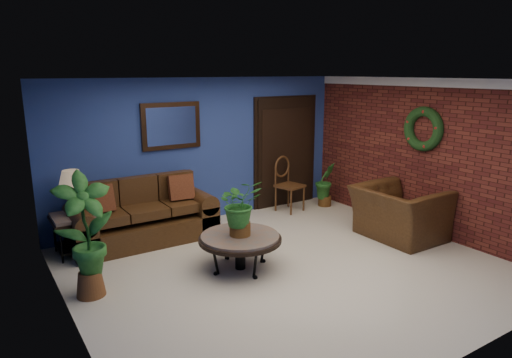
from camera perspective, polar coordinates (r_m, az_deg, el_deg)
floor at (r=6.34m, az=4.01°, el=-10.92°), size 5.50×5.50×0.00m
wall_back at (r=8.04m, az=-6.55°, el=3.58°), size 5.50×0.04×2.50m
wall_left at (r=4.87m, az=-22.76°, el=-3.88°), size 0.04×5.00×2.50m
wall_right_brick at (r=7.87m, az=20.46°, el=2.61°), size 0.04×5.00×2.50m
ceiling at (r=5.78m, az=4.42°, el=12.29°), size 5.50×5.00×0.02m
crown_molding at (r=7.73m, az=21.05°, el=11.21°), size 0.03×5.00×0.14m
wall_mirror at (r=7.69m, az=-10.54°, el=6.54°), size 1.02×0.06×0.77m
closet_door at (r=8.95m, az=3.68°, el=3.34°), size 1.44×0.06×2.18m
wreath at (r=7.79m, az=20.17°, el=5.89°), size 0.16×0.72×0.72m
sofa at (r=7.40m, az=-14.07°, el=-5.00°), size 2.19×0.95×0.99m
coffee_table at (r=6.14m, az=-2.00°, el=-7.52°), size 1.11×1.11×0.48m
end_table at (r=7.11m, az=-21.62°, el=-5.24°), size 0.65×0.65×0.59m
table_lamp at (r=6.96m, az=-22.01°, el=-0.96°), size 0.38×0.38×0.63m
side_chair at (r=8.65m, az=3.88°, el=-0.14°), size 0.54×0.54×1.04m
armchair at (r=7.58m, az=17.45°, el=-4.07°), size 1.11×1.27×0.83m
coffee_plant at (r=5.98m, az=-2.04°, el=-3.26°), size 0.64×0.57×0.76m
floor_plant at (r=9.04m, az=8.65°, el=-0.52°), size 0.43×0.36×0.87m
tall_plant at (r=5.63m, az=-20.51°, el=-6.08°), size 0.69×0.49×1.50m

